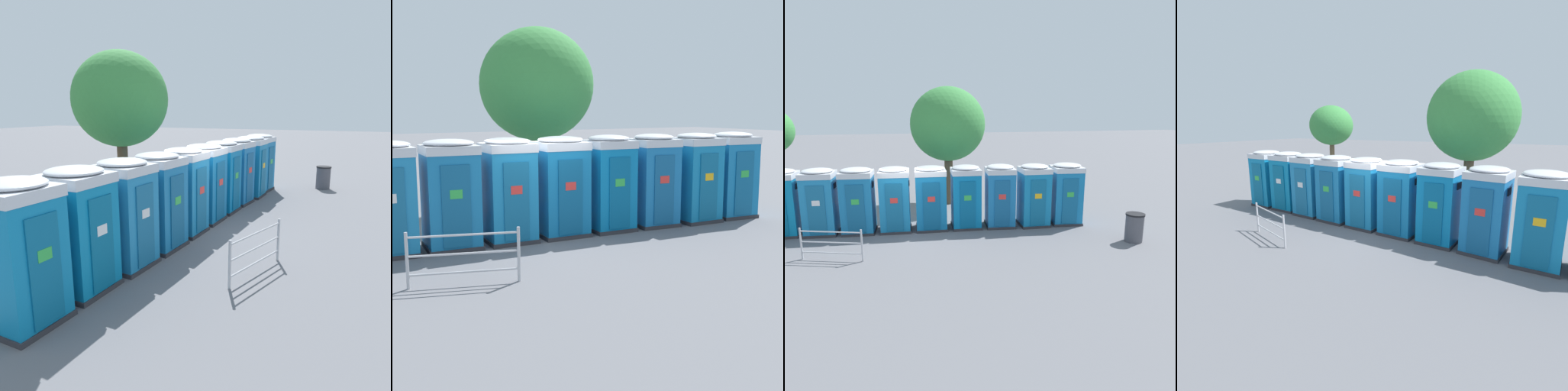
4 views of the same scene
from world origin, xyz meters
TOP-DOWN VIEW (x-y plane):
  - ground_plane at (0.00, 0.00)m, footprint 120.00×120.00m
  - portapotty_0 at (-6.24, 0.72)m, footprint 1.29×1.28m
  - portapotty_1 at (-4.84, 0.65)m, footprint 1.30×1.26m
  - portapotty_2 at (-3.46, 0.48)m, footprint 1.31×1.29m
  - portapotty_3 at (-2.07, 0.34)m, footprint 1.33×1.30m
  - portapotty_4 at (-0.68, 0.25)m, footprint 1.25×1.27m
  - portapotty_5 at (0.71, 0.15)m, footprint 1.30×1.28m
  - portapotty_6 at (2.11, 0.04)m, footprint 1.23×1.27m
  - portapotty_7 at (3.49, -0.09)m, footprint 1.29×1.32m
  - portapotty_8 at (4.88, -0.29)m, footprint 1.24×1.26m
  - street_tree_0 at (-6.67, 6.21)m, footprint 2.63×2.63m
  - street_tree_1 at (2.03, 4.10)m, footprint 3.64×3.64m
  - event_barrier at (-2.72, -2.44)m, footprint 1.96×0.68m

SIDE VIEW (x-z plane):
  - ground_plane at x=0.00m, z-range 0.00..0.00m
  - event_barrier at x=-2.72m, z-range 0.04..1.09m
  - portapotty_1 at x=-4.84m, z-range 0.01..2.55m
  - portapotty_3 at x=-2.07m, z-range 0.01..2.55m
  - portapotty_5 at x=0.71m, z-range 0.01..2.55m
  - portapotty_2 at x=-3.46m, z-range 0.01..2.55m
  - portapotty_0 at x=-6.24m, z-range 0.01..2.55m
  - portapotty_8 at x=4.88m, z-range 0.01..2.55m
  - portapotty_4 at x=-0.68m, z-range 0.01..2.55m
  - portapotty_6 at x=2.11m, z-range 0.01..2.55m
  - portapotty_7 at x=3.49m, z-range 0.01..2.55m
  - street_tree_0 at x=-6.67m, z-range 1.21..6.02m
  - street_tree_1 at x=2.03m, z-range 1.07..6.83m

